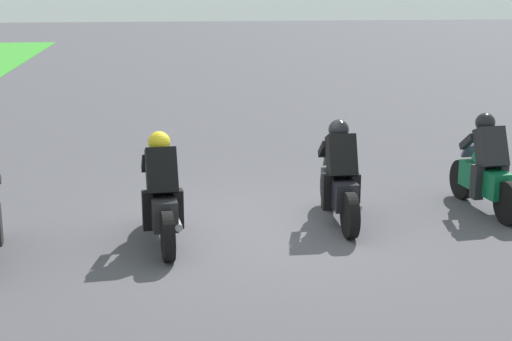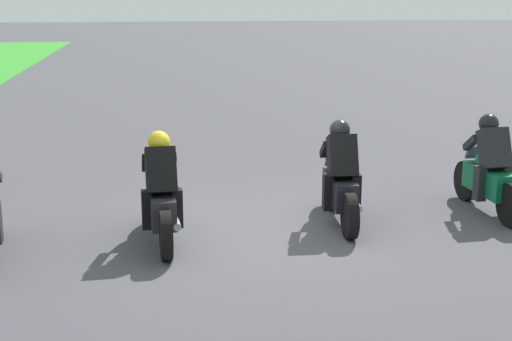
# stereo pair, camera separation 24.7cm
# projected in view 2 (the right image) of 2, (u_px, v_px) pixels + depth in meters

# --- Properties ---
(ground_plane) EXTENTS (120.00, 120.00, 0.00)m
(ground_plane) POSITION_uv_depth(u_px,v_px,m) (256.00, 230.00, 10.71)
(ground_plane) COLOR #46444B
(rider_lane_a) EXTENTS (2.04, 0.55, 1.51)m
(rider_lane_a) POSITION_uv_depth(u_px,v_px,m) (489.00, 173.00, 11.37)
(rider_lane_a) COLOR black
(rider_lane_a) RESTS_ON ground_plane
(rider_lane_b) EXTENTS (2.04, 0.54, 1.51)m
(rider_lane_b) POSITION_uv_depth(u_px,v_px,m) (340.00, 182.00, 10.88)
(rider_lane_b) COLOR black
(rider_lane_b) RESTS_ON ground_plane
(rider_lane_c) EXTENTS (2.04, 0.55, 1.51)m
(rider_lane_c) POSITION_uv_depth(u_px,v_px,m) (161.00, 197.00, 10.07)
(rider_lane_c) COLOR black
(rider_lane_c) RESTS_ON ground_plane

